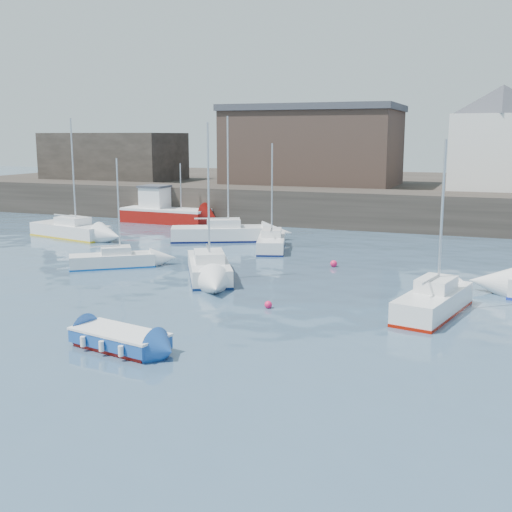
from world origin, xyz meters
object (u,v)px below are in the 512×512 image
(fishing_boat, at_px, (164,211))
(sailboat_f, at_px, (271,242))
(blue_dinghy, at_px, (120,339))
(sailboat_h, at_px, (220,233))
(sailboat_b, at_px, (209,267))
(sailboat_c, at_px, (433,301))
(sailboat_e, at_px, (71,230))
(buoy_far, at_px, (334,267))
(buoy_mid, at_px, (268,308))
(sailboat_a, at_px, (113,260))

(fishing_boat, relative_size, sailboat_f, 1.13)
(blue_dinghy, xyz_separation_m, sailboat_h, (-6.58, 23.25, 0.19))
(sailboat_b, height_order, sailboat_h, sailboat_h)
(blue_dinghy, height_order, sailboat_c, sailboat_c)
(sailboat_e, bearing_deg, buoy_far, -9.57)
(sailboat_c, bearing_deg, buoy_mid, -167.03)
(sailboat_a, height_order, sailboat_f, sailboat_f)
(blue_dinghy, bearing_deg, sailboat_a, 124.43)
(sailboat_c, xyz_separation_m, sailboat_e, (-27.59, 11.90, 0.01))
(blue_dinghy, height_order, sailboat_f, sailboat_f)
(sailboat_e, bearing_deg, sailboat_c, -23.33)
(sailboat_b, bearing_deg, sailboat_e, 150.69)
(blue_dinghy, distance_m, fishing_boat, 34.27)
(sailboat_h, bearing_deg, sailboat_e, -166.67)
(fishing_boat, height_order, sailboat_b, sailboat_b)
(sailboat_f, distance_m, buoy_mid, 14.89)
(sailboat_a, bearing_deg, buoy_far, 21.79)
(sailboat_f, distance_m, sailboat_h, 5.17)
(fishing_boat, height_order, buoy_far, fishing_boat)
(fishing_boat, relative_size, buoy_far, 19.79)
(buoy_mid, bearing_deg, sailboat_h, 120.86)
(fishing_boat, bearing_deg, sailboat_e, -103.26)
(sailboat_h, bearing_deg, fishing_boat, 139.48)
(fishing_boat, height_order, sailboat_c, sailboat_c)
(blue_dinghy, distance_m, sailboat_e, 27.14)
(sailboat_c, xyz_separation_m, sailboat_h, (-16.55, 14.52, 0.01))
(sailboat_c, height_order, buoy_far, sailboat_c)
(blue_dinghy, distance_m, sailboat_a, 14.92)
(sailboat_f, xyz_separation_m, buoy_mid, (4.89, -14.05, -0.49))
(fishing_boat, height_order, sailboat_f, sailboat_f)
(sailboat_e, xyz_separation_m, sailboat_f, (15.78, 0.56, -0.08))
(sailboat_e, xyz_separation_m, sailboat_h, (11.05, 2.62, 0.01))
(sailboat_f, bearing_deg, sailboat_b, -91.63)
(blue_dinghy, xyz_separation_m, buoy_mid, (3.05, 7.14, -0.39))
(fishing_boat, relative_size, sailboat_h, 0.90)
(sailboat_b, distance_m, sailboat_h, 12.18)
(buoy_far, bearing_deg, buoy_mid, -92.56)
(fishing_boat, distance_m, sailboat_a, 19.60)
(sailboat_c, xyz_separation_m, buoy_mid, (-6.92, -1.59, -0.56))
(buoy_far, bearing_deg, sailboat_f, 142.34)
(sailboat_b, bearing_deg, sailboat_a, 176.52)
(sailboat_c, height_order, sailboat_h, sailboat_h)
(sailboat_f, bearing_deg, buoy_mid, -70.81)
(sailboat_h, bearing_deg, sailboat_b, -68.45)
(buoy_far, bearing_deg, fishing_boat, 144.06)
(sailboat_c, relative_size, buoy_far, 18.35)
(buoy_far, bearing_deg, sailboat_b, -137.36)
(blue_dinghy, relative_size, sailboat_b, 0.48)
(fishing_boat, distance_m, sailboat_e, 10.32)
(sailboat_e, relative_size, sailboat_h, 0.99)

